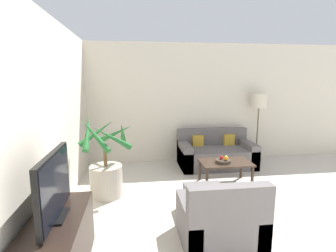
{
  "coord_description": "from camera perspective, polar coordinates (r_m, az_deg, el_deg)",
  "views": [
    {
      "loc": [
        -2.19,
        -0.25,
        1.89
      ],
      "look_at": [
        -1.53,
        4.69,
        1.0
      ],
      "focal_mm": 28.0,
      "sensor_mm": 36.0,
      "label": 1
    }
  ],
  "objects": [
    {
      "name": "wall_back",
      "position": [
        6.36,
        12.61,
        5.0
      ],
      "size": [
        8.04,
        0.06,
        2.7
      ],
      "color": "beige",
      "rests_on": "ground_plane"
    },
    {
      "name": "wall_left",
      "position": [
        3.3,
        -26.14,
        -0.32
      ],
      "size": [
        0.06,
        7.26,
        2.7
      ],
      "color": "beige",
      "rests_on": "ground_plane"
    },
    {
      "name": "tv_console",
      "position": [
        2.98,
        -22.7,
        -23.0
      ],
      "size": [
        0.49,
        1.14,
        0.6
      ],
      "color": "black",
      "rests_on": "ground_plane"
    },
    {
      "name": "television",
      "position": [
        2.7,
        -23.53,
        -11.93
      ],
      "size": [
        0.18,
        0.91,
        0.63
      ],
      "color": "black",
      "rests_on": "tv_console"
    },
    {
      "name": "potted_palm",
      "position": [
        4.42,
        -13.34,
        -9.37
      ],
      "size": [
        0.93,
        0.94,
        1.36
      ],
      "color": "#ADA393",
      "rests_on": "ground_plane"
    },
    {
      "name": "sofa_loveseat",
      "position": [
        5.9,
        10.36,
        -6.01
      ],
      "size": [
        1.61,
        0.88,
        0.79
      ],
      "color": "#605B5B",
      "rests_on": "ground_plane"
    },
    {
      "name": "floor_lamp",
      "position": [
        6.34,
        19.2,
        4.59
      ],
      "size": [
        0.35,
        0.35,
        1.57
      ],
      "color": "brown",
      "rests_on": "ground_plane"
    },
    {
      "name": "coffee_table",
      "position": [
        4.92,
        12.39,
        -8.23
      ],
      "size": [
        0.91,
        0.57,
        0.42
      ],
      "color": "#38281E",
      "rests_on": "ground_plane"
    },
    {
      "name": "fruit_bowl",
      "position": [
        4.84,
        11.92,
        -7.49
      ],
      "size": [
        0.27,
        0.27,
        0.06
      ],
      "color": "#42382D",
      "rests_on": "coffee_table"
    },
    {
      "name": "apple_red",
      "position": [
        4.83,
        11.53,
        -6.74
      ],
      "size": [
        0.07,
        0.07,
        0.07
      ],
      "color": "red",
      "rests_on": "fruit_bowl"
    },
    {
      "name": "apple_green",
      "position": [
        4.88,
        12.55,
        -6.63
      ],
      "size": [
        0.07,
        0.07,
        0.07
      ],
      "color": "olive",
      "rests_on": "fruit_bowl"
    },
    {
      "name": "orange_fruit",
      "position": [
        4.79,
        12.52,
        -6.86
      ],
      "size": [
        0.08,
        0.08,
        0.08
      ],
      "color": "orange",
      "rests_on": "fruit_bowl"
    },
    {
      "name": "armchair",
      "position": [
        3.28,
        11.31,
        -19.71
      ],
      "size": [
        0.9,
        0.78,
        0.82
      ],
      "color": "#605B5B",
      "rests_on": "ground_plane"
    },
    {
      "name": "ottoman",
      "position": [
        3.95,
        7.89,
        -15.53
      ],
      "size": [
        0.54,
        0.45,
        0.37
      ],
      "color": "#605B5B",
      "rests_on": "ground_plane"
    }
  ]
}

